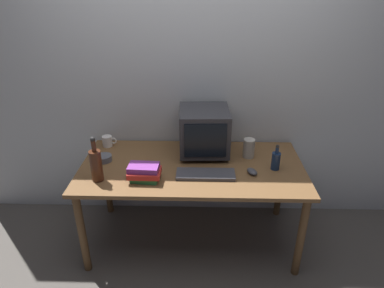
# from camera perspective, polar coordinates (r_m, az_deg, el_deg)

# --- Properties ---
(ground_plane) EXTENTS (6.00, 6.00, 0.00)m
(ground_plane) POSITION_cam_1_polar(r_m,az_deg,el_deg) (3.01, 0.00, -15.41)
(ground_plane) COLOR #56514C
(back_wall) EXTENTS (4.00, 0.08, 2.50)m
(back_wall) POSITION_cam_1_polar(r_m,az_deg,el_deg) (2.82, 0.26, 10.88)
(back_wall) COLOR silver
(back_wall) RESTS_ON ground
(desk) EXTENTS (1.68, 0.83, 0.71)m
(desk) POSITION_cam_1_polar(r_m,az_deg,el_deg) (2.62, 0.00, -5.00)
(desk) COLOR brown
(desk) RESTS_ON ground
(crt_monitor) EXTENTS (0.40, 0.40, 0.37)m
(crt_monitor) POSITION_cam_1_polar(r_m,az_deg,el_deg) (2.68, 2.04, 2.18)
(crt_monitor) COLOR #333338
(crt_monitor) RESTS_ON desk
(keyboard) EXTENTS (0.42, 0.15, 0.02)m
(keyboard) POSITION_cam_1_polar(r_m,az_deg,el_deg) (2.45, 2.29, -5.08)
(keyboard) COLOR #3F3F47
(keyboard) RESTS_ON desk
(computer_mouse) EXTENTS (0.09, 0.12, 0.04)m
(computer_mouse) POSITION_cam_1_polar(r_m,az_deg,el_deg) (2.51, 9.99, -4.54)
(computer_mouse) COLOR #3F3F47
(computer_mouse) RESTS_ON desk
(bottle_tall) EXTENTS (0.08, 0.08, 0.33)m
(bottle_tall) POSITION_cam_1_polar(r_m,az_deg,el_deg) (2.44, -15.70, -3.29)
(bottle_tall) COLOR #472314
(bottle_tall) RESTS_ON desk
(bottle_short) EXTENTS (0.06, 0.06, 0.20)m
(bottle_short) POSITION_cam_1_polar(r_m,az_deg,el_deg) (2.58, 13.81, -2.63)
(bottle_short) COLOR navy
(bottle_short) RESTS_ON desk
(book_stack) EXTENTS (0.23, 0.16, 0.11)m
(book_stack) POSITION_cam_1_polar(r_m,az_deg,el_deg) (2.41, -7.95, -4.71)
(book_stack) COLOR #33894C
(book_stack) RESTS_ON desk
(mug) EXTENTS (0.12, 0.08, 0.09)m
(mug) POSITION_cam_1_polar(r_m,az_deg,el_deg) (2.94, -13.91, 0.46)
(mug) COLOR white
(mug) RESTS_ON desk
(cd_spindle) EXTENTS (0.12, 0.12, 0.04)m
(cd_spindle) POSITION_cam_1_polar(r_m,az_deg,el_deg) (2.72, -14.47, -2.31)
(cd_spindle) COLOR #595B66
(cd_spindle) RESTS_ON desk
(metal_canister) EXTENTS (0.09, 0.09, 0.15)m
(metal_canister) POSITION_cam_1_polar(r_m,az_deg,el_deg) (2.71, 9.47, -0.70)
(metal_canister) COLOR #B7B2A8
(metal_canister) RESTS_ON desk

